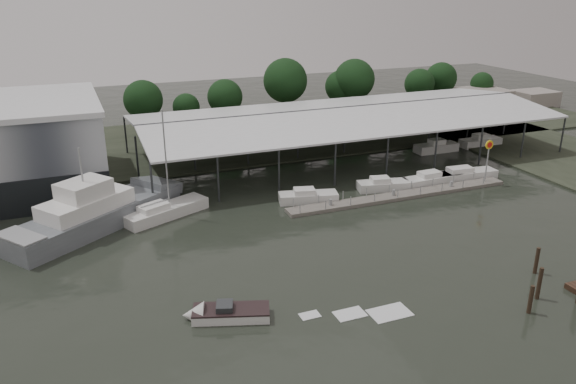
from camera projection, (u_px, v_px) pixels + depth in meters
name	position (u px, v px, depth m)	size (l,w,h in m)	color
ground	(319.00, 256.00, 50.62)	(200.00, 200.00, 0.00)	#232821
land_strip_far	(205.00, 141.00, 87.06)	(140.00, 30.00, 0.30)	#383E2E
covered_boat_shed	(345.00, 112.00, 78.76)	(58.24, 24.00, 6.96)	silver
floating_dock	(401.00, 196.00, 64.50)	(28.00, 2.00, 1.40)	slate
shell_fuel_sign	(488.00, 153.00, 67.40)	(1.10, 0.18, 5.55)	#96999C
distant_commercial_buildings	(497.00, 99.00, 109.51)	(22.00, 8.00, 4.00)	gray
grey_trawler	(98.00, 212.00, 56.40)	(18.77, 15.33, 8.84)	slate
white_sailboat	(165.00, 211.00, 58.92)	(9.58, 6.23, 11.63)	silver
speedboat_underway	(224.00, 314.00, 41.14)	(16.83, 7.13, 2.00)	silver
moored_cruiser_0	(308.00, 197.00, 63.01)	(6.91, 3.78, 1.70)	silver
moored_cruiser_1	(383.00, 185.00, 66.68)	(6.47, 3.47, 1.70)	silver
moored_cruiser_2	(432.00, 179.00, 68.64)	(7.68, 2.53, 1.70)	silver
moored_cruiser_3	(462.00, 175.00, 70.23)	(9.07, 2.89, 1.70)	silver
mooring_pilings	(569.00, 295.00, 42.46)	(6.18, 9.65, 3.41)	#322519
horizon_tree_line	(322.00, 86.00, 98.00)	(71.11, 8.69, 11.29)	black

